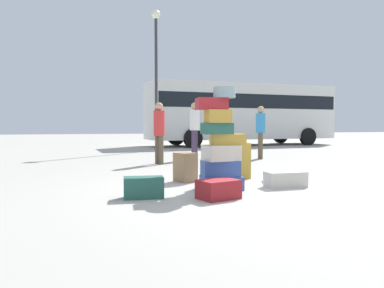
% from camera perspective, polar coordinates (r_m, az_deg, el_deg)
% --- Properties ---
extents(ground_plane, '(80.00, 80.00, 0.00)m').
position_cam_1_polar(ground_plane, '(6.13, 8.14, -7.09)').
color(ground_plane, '#ADA89E').
extents(suitcase_tower, '(0.85, 0.56, 1.68)m').
position_cam_1_polar(suitcase_tower, '(6.17, 4.35, -0.44)').
color(suitcase_tower, '#334F99').
rests_on(suitcase_tower, ground).
extents(suitcase_brown_foreground_far, '(0.43, 0.46, 0.54)m').
position_cam_1_polar(suitcase_brown_foreground_far, '(7.02, -1.02, -3.55)').
color(suitcase_brown_foreground_far, olive).
rests_on(suitcase_brown_foreground_far, ground).
extents(suitcase_cream_left_side, '(0.80, 0.61, 0.18)m').
position_cam_1_polar(suitcase_cream_left_side, '(7.23, 13.94, -4.90)').
color(suitcase_cream_left_side, beige).
rests_on(suitcase_cream_left_side, ground).
extents(suitcase_teal_white_trunk, '(0.59, 0.34, 0.31)m').
position_cam_1_polar(suitcase_teal_white_trunk, '(5.51, -7.38, -6.59)').
color(suitcase_teal_white_trunk, '#26594C').
rests_on(suitcase_teal_white_trunk, ground).
extents(suitcase_maroon_right_side, '(0.64, 0.55, 0.27)m').
position_cam_1_polar(suitcase_maroon_right_side, '(5.44, 4.03, -6.89)').
color(suitcase_maroon_right_side, maroon).
rests_on(suitcase_maroon_right_side, ground).
extents(suitcase_cream_foreground_near, '(0.69, 0.34, 0.27)m').
position_cam_1_polar(suitcase_cream_foreground_near, '(6.61, 14.05, -5.25)').
color(suitcase_cream_foreground_near, beige).
rests_on(suitcase_cream_foreground_near, ground).
extents(suitcase_tan_behind_tower, '(0.40, 0.46, 0.71)m').
position_cam_1_polar(suitcase_tan_behind_tower, '(7.62, 7.78, -2.46)').
color(suitcase_tan_behind_tower, '#B28C33').
rests_on(suitcase_tan_behind_tower, ground).
extents(person_bearded_onlooker, '(0.30, 0.30, 1.75)m').
position_cam_1_polar(person_bearded_onlooker, '(11.55, 0.39, 2.87)').
color(person_bearded_onlooker, '#3F334C').
rests_on(person_bearded_onlooker, ground).
extents(person_tourist_with_camera, '(0.30, 0.33, 1.67)m').
position_cam_1_polar(person_tourist_with_camera, '(10.17, -5.03, 2.49)').
color(person_tourist_with_camera, brown).
rests_on(person_tourist_with_camera, ground).
extents(person_passerby_in_red, '(0.30, 0.33, 1.65)m').
position_cam_1_polar(person_passerby_in_red, '(11.89, 10.40, 2.49)').
color(person_passerby_in_red, brown).
rests_on(person_passerby_in_red, ground).
extents(parked_bus, '(10.14, 3.30, 3.15)m').
position_cam_1_polar(parked_bus, '(19.89, 7.62, 5.11)').
color(parked_bus, silver).
rests_on(parked_bus, ground).
extents(lamp_post, '(0.36, 0.36, 5.75)m').
position_cam_1_polar(lamp_post, '(15.79, -5.49, 12.82)').
color(lamp_post, '#333338').
rests_on(lamp_post, ground).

